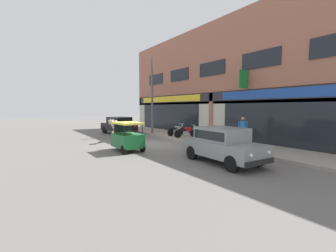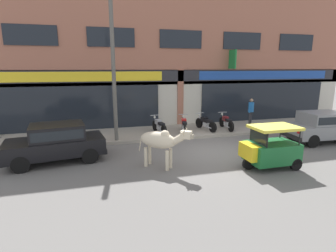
# 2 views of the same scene
# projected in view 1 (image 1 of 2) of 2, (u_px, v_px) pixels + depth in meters

# --- Properties ---
(ground_plane) EXTENTS (90.00, 90.00, 0.00)m
(ground_plane) POSITION_uv_depth(u_px,v_px,m) (151.00, 144.00, 13.84)
(ground_plane) COLOR #605E5B
(sidewalk) EXTENTS (19.00, 3.01, 0.15)m
(sidewalk) POSITION_uv_depth(u_px,v_px,m) (196.00, 139.00, 15.93)
(sidewalk) COLOR gray
(sidewalk) RESTS_ON ground
(shop_building) EXTENTS (23.00, 1.40, 8.50)m
(shop_building) POSITION_uv_depth(u_px,v_px,m) (214.00, 84.00, 16.60)
(shop_building) COLOR #9E604C
(shop_building) RESTS_ON ground
(cow) EXTENTS (1.74, 1.61, 1.61)m
(cow) POSITION_uv_depth(u_px,v_px,m) (117.00, 126.00, 15.37)
(cow) COLOR beige
(cow) RESTS_ON ground
(car_0) EXTENTS (3.69, 1.80, 1.46)m
(car_0) POSITION_uv_depth(u_px,v_px,m) (222.00, 143.00, 9.27)
(car_0) COLOR black
(car_0) RESTS_ON ground
(car_1) EXTENTS (3.77, 2.10, 1.46)m
(car_1) POSITION_uv_depth(u_px,v_px,m) (119.00, 124.00, 19.32)
(car_1) COLOR black
(car_1) RESTS_ON ground
(auto_rickshaw) EXTENTS (2.00, 1.18, 1.52)m
(auto_rickshaw) POSITION_uv_depth(u_px,v_px,m) (127.00, 138.00, 11.75)
(auto_rickshaw) COLOR black
(auto_rickshaw) RESTS_ON ground
(motorcycle_0) EXTENTS (0.55, 1.80, 0.88)m
(motorcycle_0) POSITION_uv_depth(u_px,v_px,m) (176.00, 130.00, 17.10)
(motorcycle_0) COLOR black
(motorcycle_0) RESTS_ON sidewalk
(motorcycle_1) EXTENTS (0.68, 1.78, 0.88)m
(motorcycle_1) POSITION_uv_depth(u_px,v_px,m) (186.00, 132.00, 15.93)
(motorcycle_1) COLOR black
(motorcycle_1) RESTS_ON sidewalk
(motorcycle_2) EXTENTS (0.66, 1.78, 0.88)m
(motorcycle_2) POSITION_uv_depth(u_px,v_px,m) (200.00, 134.00, 14.96)
(motorcycle_2) COLOR black
(motorcycle_2) RESTS_ON sidewalk
(motorcycle_3) EXTENTS (0.52, 1.81, 0.88)m
(motorcycle_3) POSITION_uv_depth(u_px,v_px,m) (212.00, 136.00, 13.92)
(motorcycle_3) COLOR black
(motorcycle_3) RESTS_ON sidewalk
(pedestrian) EXTENTS (0.43, 0.32, 1.60)m
(pedestrian) POSITION_uv_depth(u_px,v_px,m) (243.00, 128.00, 12.65)
(pedestrian) COLOR #2D2D33
(pedestrian) RESTS_ON sidewalk
(utility_pole) EXTENTS (0.18, 0.18, 6.17)m
(utility_pole) POSITION_uv_depth(u_px,v_px,m) (152.00, 96.00, 18.29)
(utility_pole) COLOR #595651
(utility_pole) RESTS_ON sidewalk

